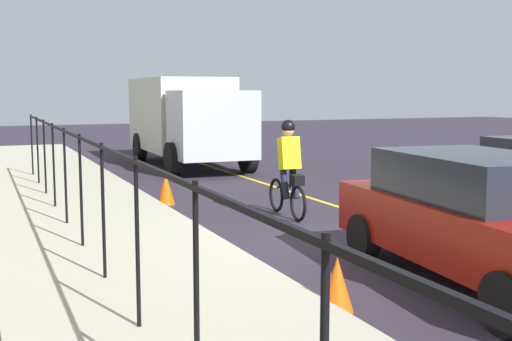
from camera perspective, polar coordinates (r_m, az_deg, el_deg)
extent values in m
plane|color=#2D2632|center=(9.98, 8.16, -6.63)|extent=(80.00, 80.00, 0.00)
cube|color=yellow|center=(10.88, 15.39, -5.65)|extent=(36.00, 0.12, 0.01)
cube|color=#B2AD97|center=(8.72, -11.45, -8.17)|extent=(40.00, 3.20, 0.15)
cylinder|color=black|center=(4.45, -5.29, -11.11)|extent=(0.04, 0.04, 1.60)
cylinder|color=black|center=(6.07, -10.44, -6.29)|extent=(0.04, 0.04, 1.60)
cylinder|color=black|center=(7.75, -13.36, -3.50)|extent=(0.04, 0.04, 1.60)
cylinder|color=black|center=(9.45, -15.22, -1.70)|extent=(0.04, 0.04, 1.60)
cylinder|color=black|center=(11.16, -16.51, -0.45)|extent=(0.04, 0.04, 1.60)
cylinder|color=black|center=(12.88, -17.45, 0.47)|extent=(0.04, 0.04, 1.60)
cylinder|color=black|center=(14.60, -18.17, 1.17)|extent=(0.04, 0.04, 1.60)
cylinder|color=black|center=(16.33, -18.74, 1.72)|extent=(0.04, 0.04, 1.60)
cylinder|color=black|center=(18.06, -19.20, 2.17)|extent=(0.04, 0.04, 1.60)
cube|color=black|center=(9.37, -15.36, 2.84)|extent=(17.42, 0.04, 0.04)
torus|color=black|center=(12.64, 1.81, -2.17)|extent=(0.66, 0.10, 0.66)
torus|color=black|center=(11.69, 3.74, -2.93)|extent=(0.66, 0.10, 0.66)
cube|color=black|center=(12.12, 2.74, -1.37)|extent=(0.93, 0.09, 0.24)
cylinder|color=black|center=(11.97, 3.03, -0.75)|extent=(0.03, 0.03, 0.35)
cube|color=yellow|center=(11.96, 2.95, 1.53)|extent=(0.36, 0.38, 0.63)
sphere|color=tan|center=(11.97, 2.86, 3.56)|extent=(0.22, 0.22, 0.22)
sphere|color=black|center=(11.97, 2.87, 3.89)|extent=(0.26, 0.26, 0.26)
cylinder|color=#191E38|center=(11.96, 2.53, -0.99)|extent=(0.34, 0.14, 0.65)
cylinder|color=#191E38|center=(12.04, 3.41, -0.95)|extent=(0.34, 0.14, 0.65)
cube|color=black|center=(11.67, 3.66, -0.85)|extent=(0.25, 0.21, 0.18)
cylinder|color=black|center=(12.19, 17.39, -2.87)|extent=(0.65, 0.27, 0.64)
cube|color=maroon|center=(8.29, 19.56, -5.01)|extent=(4.56, 2.23, 0.70)
cube|color=#1E232D|center=(8.34, 18.90, -0.51)|extent=(2.61, 1.82, 0.56)
cylinder|color=black|center=(6.73, 21.39, -10.91)|extent=(0.66, 0.28, 0.64)
cylinder|color=black|center=(10.03, 18.18, -4.96)|extent=(0.66, 0.28, 0.64)
cylinder|color=black|center=(9.15, 9.48, -5.83)|extent=(0.66, 0.28, 0.64)
cube|color=#B6BDB1|center=(21.36, -6.75, 5.01)|extent=(4.81, 2.51, 2.30)
cube|color=#B2B8CA|center=(18.10, -3.87, 4.07)|extent=(1.87, 2.25, 1.90)
cylinder|color=black|center=(18.68, -0.71, 1.25)|extent=(0.97, 0.32, 0.96)
cylinder|color=black|center=(17.99, -7.37, 0.97)|extent=(0.97, 0.32, 0.96)
cylinder|color=black|center=(22.76, -4.70, 2.24)|extent=(0.97, 0.32, 0.96)
cylinder|color=black|center=(22.20, -10.23, 2.04)|extent=(0.97, 0.32, 0.96)
cone|color=#FE5206|center=(13.57, -7.96, -1.62)|extent=(0.36, 0.36, 0.65)
cone|color=#FC560C|center=(7.01, 7.17, -9.95)|extent=(0.36, 0.36, 0.59)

